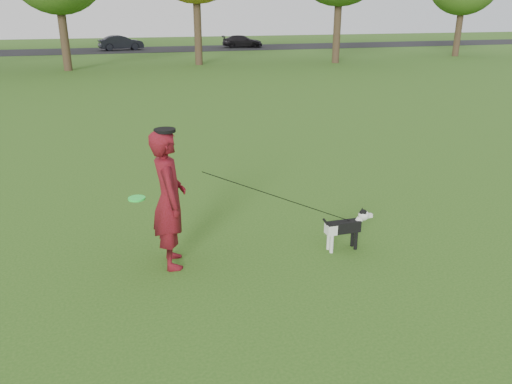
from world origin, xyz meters
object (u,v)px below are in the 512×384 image
object	(u,v)px
man	(169,200)
car_mid	(121,43)
dog	(347,225)
car_right	(242,41)

from	to	relation	value
man	car_mid	xyz separation A→B (m)	(0.96, 40.02, -0.36)
dog	car_right	distance (m)	41.36
car_mid	man	bearing A→B (deg)	168.66
man	dog	size ratio (longest dim) A/B	2.36
dog	car_right	world-z (taller)	car_right
car_mid	dog	bearing A→B (deg)	172.38
man	car_right	size ratio (longest dim) A/B	0.53
man	car_right	xyz separation A→B (m)	(11.87, 40.02, -0.43)
car_right	man	bearing A→B (deg)	173.56
dog	man	bearing A→B (deg)	173.70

